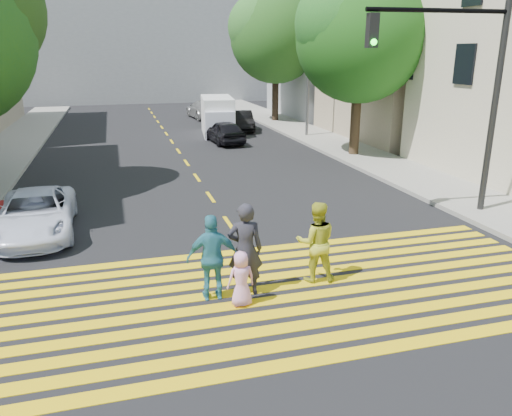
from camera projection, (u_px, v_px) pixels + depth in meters
name	position (u px, v px, depth m)	size (l,w,h in m)	color
ground	(299.00, 323.00, 9.49)	(120.00, 120.00, 0.00)	black
sidewalk_left	(15.00, 144.00, 27.49)	(3.00, 40.00, 0.15)	gray
sidewalk_right	(353.00, 152.00, 25.45)	(3.00, 60.00, 0.15)	gray
crosswalk	(278.00, 293.00, 10.66)	(13.40, 5.30, 0.01)	yellow
lane_line	(169.00, 137.00, 30.17)	(0.12, 34.40, 0.01)	yellow
building_right_tan	(428.00, 51.00, 29.33)	(10.00, 10.00, 10.00)	tan
building_right_grey	(346.00, 51.00, 39.44)	(10.00, 10.00, 10.00)	gray
backdrop_block	(139.00, 41.00, 51.80)	(30.00, 8.00, 12.00)	gray
tree_right_near	(362.00, 30.00, 22.96)	(6.91, 6.39, 8.74)	#3C291D
tree_right_far	(277.00, 31.00, 35.03)	(7.91, 7.49, 9.37)	black
pedestrian_man	(245.00, 249.00, 10.40)	(0.73, 0.48, 2.01)	#292831
pedestrian_woman	(316.00, 242.00, 11.03)	(0.90, 0.70, 1.84)	gold
pedestrian_child	(241.00, 279.00, 10.01)	(0.57, 0.37, 1.17)	#EDA0D7
pedestrian_extra	(213.00, 258.00, 10.20)	(1.07, 0.45, 1.83)	teal
white_sedan	(36.00, 214.00, 13.97)	(2.02, 4.37, 1.22)	white
dark_car_near	(225.00, 132.00, 28.08)	(1.53, 3.81, 1.30)	black
silver_car	(204.00, 109.00, 38.59)	(2.03, 4.99, 1.45)	#AAAAAA
dark_car_parked	(242.00, 121.00, 32.65)	(1.34, 3.86, 1.27)	black
white_van	(218.00, 117.00, 30.98)	(2.40, 5.02, 2.28)	white
traffic_signal	(462.00, 79.00, 14.49)	(4.41, 0.53, 6.47)	#242424
street_lamp	(306.00, 48.00, 28.61)	(2.03, 0.50, 8.99)	#58595C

